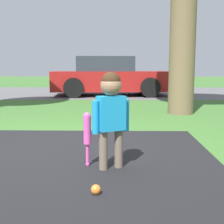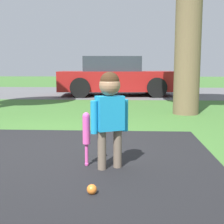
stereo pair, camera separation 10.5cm
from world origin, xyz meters
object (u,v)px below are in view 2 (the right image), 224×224
(child, at_px, (110,107))
(parked_car, at_px, (116,77))
(baseball_bat, at_px, (86,132))
(sports_ball, at_px, (92,189))
(fire_hydrant, at_px, (181,90))

(child, bearing_deg, parked_car, 65.83)
(baseball_bat, xyz_separation_m, parked_car, (-0.04, 8.07, 0.29))
(sports_ball, height_order, fire_hydrant, fire_hydrant)
(baseball_bat, relative_size, parked_car, 0.13)
(child, distance_m, sports_ball, 0.87)
(child, height_order, sports_ball, child)
(child, distance_m, fire_hydrant, 6.22)
(fire_hydrant, height_order, parked_car, parked_car)
(child, xyz_separation_m, baseball_bat, (-0.24, 0.07, -0.26))
(sports_ball, height_order, parked_car, parked_car)
(child, bearing_deg, baseball_bat, 136.90)
(baseball_bat, bearing_deg, parked_car, 90.29)
(baseball_bat, xyz_separation_m, sports_ball, (0.14, -0.72, -0.32))
(baseball_bat, height_order, fire_hydrant, fire_hydrant)
(baseball_bat, height_order, parked_car, parked_car)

